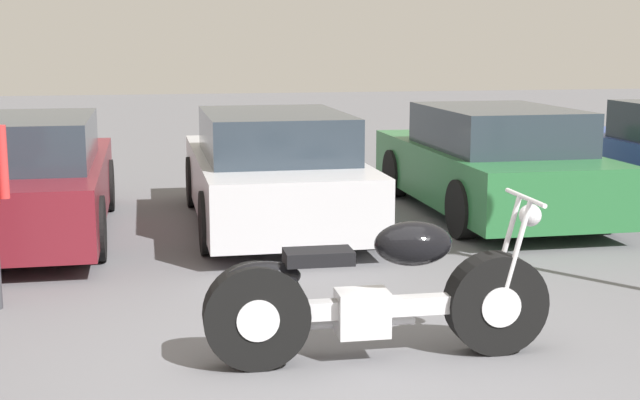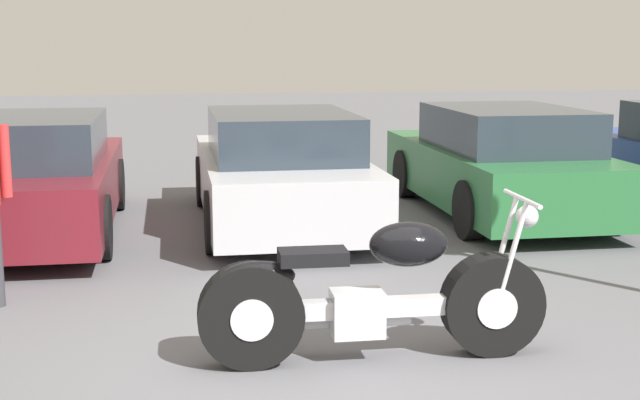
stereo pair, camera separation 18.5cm
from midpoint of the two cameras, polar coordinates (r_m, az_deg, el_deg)
The scene contains 5 objects.
ground_plane at distance 5.59m, azimuth 3.30°, elevation -11.71°, with size 60.00×60.00×0.00m, color slate.
motorcycle at distance 5.87m, azimuth 4.21°, elevation -6.16°, with size 2.30×0.62×1.07m.
parked_car_maroon at distance 9.99m, azimuth -17.49°, elevation 1.34°, with size 1.79×4.22×1.31m.
parked_car_silver at distance 10.05m, azimuth -2.08°, elevation 1.86°, with size 1.79×4.22×1.31m.
parked_car_green at distance 10.92m, azimuth 11.92°, elevation 2.31°, with size 1.79×4.22×1.31m.
Camera 2 is at (-1.09, -5.07, 2.09)m, focal length 50.00 mm.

